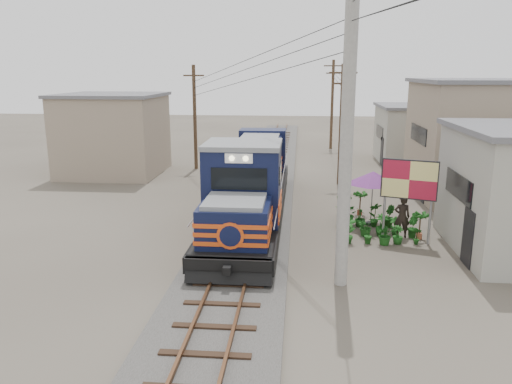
# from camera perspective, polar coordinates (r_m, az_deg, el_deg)

# --- Properties ---
(ground) EXTENTS (120.00, 120.00, 0.00)m
(ground) POSITION_cam_1_polar(r_m,az_deg,el_deg) (16.96, -2.54, -9.31)
(ground) COLOR #473F35
(ground) RESTS_ON ground
(ballast) EXTENTS (3.60, 70.00, 0.16)m
(ballast) POSITION_cam_1_polar(r_m,az_deg,el_deg) (26.38, 0.30, -0.65)
(ballast) COLOR #595651
(ballast) RESTS_ON ground
(track) EXTENTS (1.15, 70.00, 0.12)m
(track) POSITION_cam_1_polar(r_m,az_deg,el_deg) (26.34, 0.30, -0.27)
(track) COLOR #51331E
(track) RESTS_ON ground
(locomotive) EXTENTS (2.88, 15.67, 3.88)m
(locomotive) POSITION_cam_1_polar(r_m,az_deg,el_deg) (22.57, -0.44, 1.11)
(locomotive) COLOR black
(locomotive) RESTS_ON ground
(utility_pole_main) EXTENTS (0.40, 0.40, 10.00)m
(utility_pole_main) POSITION_cam_1_polar(r_m,az_deg,el_deg) (15.12, 10.37, 7.30)
(utility_pole_main) COLOR #9E9B93
(utility_pole_main) RESTS_ON ground
(wooden_pole_mid) EXTENTS (1.60, 0.24, 7.00)m
(wooden_pole_mid) POSITION_cam_1_polar(r_m,az_deg,el_deg) (29.71, 9.72, 7.83)
(wooden_pole_mid) COLOR #4C3826
(wooden_pole_mid) RESTS_ON ground
(wooden_pole_far) EXTENTS (1.60, 0.24, 7.50)m
(wooden_pole_far) POSITION_cam_1_polar(r_m,az_deg,el_deg) (43.63, 8.70, 10.04)
(wooden_pole_far) COLOR #4C3826
(wooden_pole_far) RESTS_ON ground
(wooden_pole_left) EXTENTS (1.60, 0.24, 7.00)m
(wooden_pole_left) POSITION_cam_1_polar(r_m,az_deg,el_deg) (34.34, -7.01, 8.70)
(wooden_pole_left) COLOR #4C3826
(wooden_pole_left) RESTS_ON ground
(power_lines) EXTENTS (9.65, 19.00, 3.30)m
(power_lines) POSITION_cam_1_polar(r_m,az_deg,el_deg) (24.08, -0.34, 15.95)
(power_lines) COLOR black
(power_lines) RESTS_ON ground
(shophouse_mid) EXTENTS (8.40, 7.35, 6.20)m
(shophouse_mid) POSITION_cam_1_polar(r_m,az_deg,el_deg) (29.58, 25.69, 5.54)
(shophouse_mid) COLOR gray
(shophouse_mid) RESTS_ON ground
(shophouse_back) EXTENTS (6.30, 6.30, 4.20)m
(shophouse_back) POSITION_cam_1_polar(r_m,az_deg,el_deg) (38.77, 18.37, 6.34)
(shophouse_back) COLOR #9A988C
(shophouse_back) RESTS_ON ground
(shophouse_left) EXTENTS (6.30, 6.30, 5.20)m
(shophouse_left) POSITION_cam_1_polar(r_m,az_deg,el_deg) (33.96, -16.00, 6.40)
(shophouse_left) COLOR gray
(shophouse_left) RESTS_ON ground
(billboard) EXTENTS (2.07, 0.78, 3.30)m
(billboard) POSITION_cam_1_polar(r_m,az_deg,el_deg) (20.19, 17.10, 1.11)
(billboard) COLOR #99999E
(billboard) RESTS_ON ground
(market_umbrella) EXTENTS (2.76, 2.76, 2.40)m
(market_umbrella) POSITION_cam_1_polar(r_m,az_deg,el_deg) (22.15, 13.24, 1.57)
(market_umbrella) COLOR black
(market_umbrella) RESTS_ON ground
(vendor) EXTENTS (0.65, 0.44, 1.73)m
(vendor) POSITION_cam_1_polar(r_m,az_deg,el_deg) (21.09, 16.35, -2.72)
(vendor) COLOR black
(vendor) RESTS_ON ground
(plant_nursery) EXTENTS (3.36, 3.23, 1.13)m
(plant_nursery) POSITION_cam_1_polar(r_m,az_deg,el_deg) (21.33, 12.72, -3.39)
(plant_nursery) COLOR #195016
(plant_nursery) RESTS_ON ground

